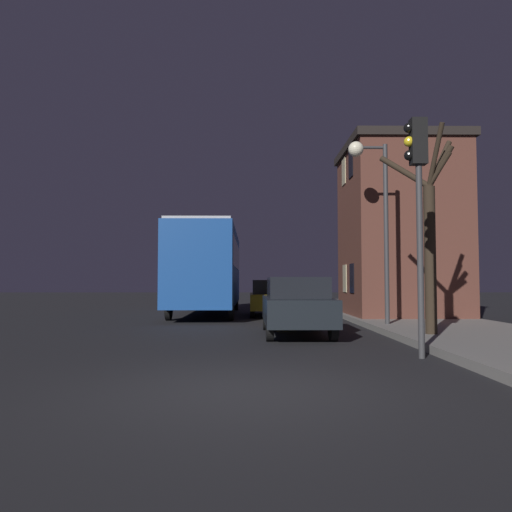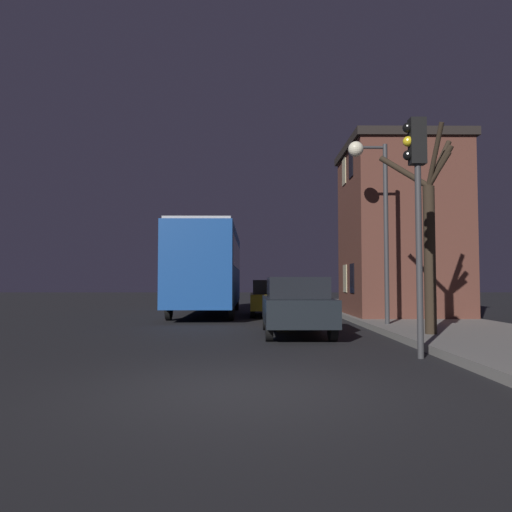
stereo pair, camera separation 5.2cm
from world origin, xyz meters
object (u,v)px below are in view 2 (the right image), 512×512
object	(u,v)px
streetlamp	(371,190)
bare_tree	(429,233)
car_near_lane	(296,305)
car_mid_lane	(271,297)
bus	(208,264)
car_far_lane	(273,292)
traffic_light	(416,186)

from	to	relation	value
streetlamp	bare_tree	size ratio (longest dim) A/B	1.10
car_near_lane	car_mid_lane	distance (m)	7.70
bare_tree	bus	xyz separation A→B (m)	(-6.32, 9.84, -0.44)
streetlamp	bus	distance (m)	9.15
car_mid_lane	car_far_lane	xyz separation A→B (m)	(0.45, 8.33, 0.04)
traffic_light	car_near_lane	size ratio (longest dim) A/B	1.05
car_near_lane	car_mid_lane	bearing A→B (deg)	92.96
car_near_lane	car_far_lane	size ratio (longest dim) A/B	0.95
streetlamp	bare_tree	world-z (taller)	streetlamp
bus	car_mid_lane	world-z (taller)	bus
streetlamp	car_far_lane	xyz separation A→B (m)	(-2.40, 14.50, -3.44)
streetlamp	bus	xyz separation A→B (m)	(-5.59, 6.95, -2.04)
car_near_lane	bare_tree	bearing A→B (deg)	-23.29
traffic_light	bus	world-z (taller)	traffic_light
streetlamp	traffic_light	world-z (taller)	streetlamp
bus	car_near_lane	size ratio (longest dim) A/B	2.30
car_mid_lane	bare_tree	bearing A→B (deg)	-68.45
bare_tree	car_far_lane	xyz separation A→B (m)	(-3.13, 17.39, -1.83)
bus	traffic_light	bearing A→B (deg)	-67.90
streetlamp	bare_tree	xyz separation A→B (m)	(0.73, -2.89, -1.60)
bare_tree	car_far_lane	bearing A→B (deg)	100.20
streetlamp	car_mid_lane	world-z (taller)	streetlamp
traffic_light	streetlamp	bearing A→B (deg)	85.11
car_near_lane	car_mid_lane	size ratio (longest dim) A/B	1.09
streetlamp	bare_tree	bearing A→B (deg)	-75.86
bus	streetlamp	bearing A→B (deg)	-51.19
car_far_lane	traffic_light	bearing A→B (deg)	-84.55
streetlamp	bare_tree	distance (m)	3.39
car_far_lane	streetlamp	bearing A→B (deg)	-80.59
streetlamp	car_mid_lane	size ratio (longest dim) A/B	1.37
bare_tree	bus	distance (m)	11.70
bus	car_mid_lane	distance (m)	3.19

